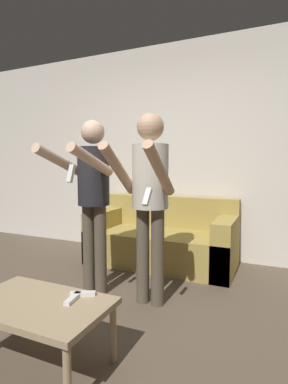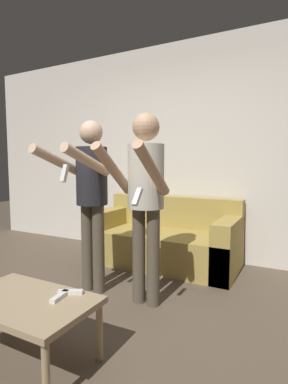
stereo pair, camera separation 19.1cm
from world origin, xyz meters
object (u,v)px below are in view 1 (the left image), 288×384
at_px(couch, 162,241).
at_px(remote_near, 73,299).
at_px(remote_far, 83,294).
at_px(coffee_table, 37,309).
at_px(person_standing_right, 149,189).
at_px(person_standing_left, 92,189).

distance_m(couch, remote_near, 1.95).
bearing_deg(remote_far, remote_near, -100.65).
relative_size(coffee_table, remote_near, 5.43).
bearing_deg(remote_near, remote_far, 79.35).
bearing_deg(couch, remote_far, -84.29).
xyz_separation_m(couch, remote_far, (0.19, -1.86, 0.13)).
bearing_deg(remote_far, person_standing_right, 83.64).
distance_m(person_standing_right, coffee_table, 1.20).
bearing_deg(person_standing_right, person_standing_left, -179.47).
distance_m(person_standing_left, coffee_table, 1.19).
distance_m(person_standing_left, remote_near, 1.14).
relative_size(person_standing_left, person_standing_right, 0.99).
relative_size(couch, person_standing_right, 1.07).
bearing_deg(person_standing_left, coffee_table, -74.64).
xyz_separation_m(couch, coffee_table, (-0.01, -2.03, 0.08)).
height_order(coffee_table, remote_near, remote_near).
distance_m(couch, person_standing_right, 1.30).
distance_m(person_standing_right, remote_far, 1.00).
bearing_deg(remote_near, person_standing_right, 83.27).
height_order(couch, person_standing_left, person_standing_left).
height_order(person_standing_right, remote_near, person_standing_right).
bearing_deg(person_standing_right, coffee_table, -106.06).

